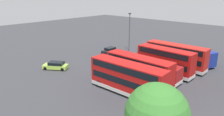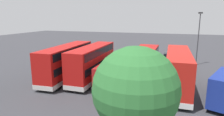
{
  "view_description": "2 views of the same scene",
  "coord_description": "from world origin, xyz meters",
  "px_view_note": "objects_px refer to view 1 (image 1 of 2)",
  "views": [
    {
      "loc": [
        28.11,
        26.95,
        13.75
      ],
      "look_at": [
        0.5,
        1.31,
        1.84
      ],
      "focal_mm": 33.2,
      "sensor_mm": 36.0,
      "label": 1
    },
    {
      "loc": [
        -6.75,
        33.18,
        8.43
      ],
      "look_at": [
        2.5,
        4.29,
        1.96
      ],
      "focal_mm": 31.05,
      "sensor_mm": 36.0,
      "label": 2
    }
  ],
  "objects_px": {
    "lamp_post_tall": "(129,30)",
    "bus_double_decker_second": "(165,60)",
    "bus_double_decker_fifth": "(127,77)",
    "box_truck_blue": "(197,56)",
    "bus_single_deck_third": "(151,69)",
    "car_hatchback_silver": "(56,66)",
    "bus_double_decker_fourth": "(138,70)",
    "car_small_green": "(110,50)",
    "bus_double_decker_near_end": "(176,55)"
  },
  "relations": [
    {
      "from": "bus_double_decker_second",
      "to": "bus_single_deck_third",
      "type": "distance_m",
      "value": 3.76
    },
    {
      "from": "bus_double_decker_fifth",
      "to": "car_hatchback_silver",
      "type": "bearing_deg",
      "value": -84.93
    },
    {
      "from": "bus_double_decker_near_end",
      "to": "bus_double_decker_fifth",
      "type": "distance_m",
      "value": 14.51
    },
    {
      "from": "bus_single_deck_third",
      "to": "car_hatchback_silver",
      "type": "relative_size",
      "value": 2.13
    },
    {
      "from": "bus_double_decker_fifth",
      "to": "car_hatchback_silver",
      "type": "height_order",
      "value": "bus_double_decker_fifth"
    },
    {
      "from": "bus_single_deck_third",
      "to": "bus_double_decker_fourth",
      "type": "distance_m",
      "value": 3.47
    },
    {
      "from": "bus_double_decker_fifth",
      "to": "car_hatchback_silver",
      "type": "distance_m",
      "value": 16.14
    },
    {
      "from": "bus_double_decker_near_end",
      "to": "bus_double_decker_fourth",
      "type": "xyz_separation_m",
      "value": [
        10.96,
        -0.67,
        -0.0
      ]
    },
    {
      "from": "bus_double_decker_second",
      "to": "car_hatchback_silver",
      "type": "height_order",
      "value": "bus_double_decker_second"
    },
    {
      "from": "bus_double_decker_second",
      "to": "car_hatchback_silver",
      "type": "relative_size",
      "value": 2.14
    },
    {
      "from": "car_hatchback_silver",
      "to": "bus_double_decker_second",
      "type": "bearing_deg",
      "value": 126.8
    },
    {
      "from": "bus_double_decker_near_end",
      "to": "lamp_post_tall",
      "type": "bearing_deg",
      "value": -103.8
    },
    {
      "from": "bus_double_decker_fourth",
      "to": "car_small_green",
      "type": "xyz_separation_m",
      "value": [
        -9.66,
        -15.26,
        -1.75
      ]
    },
    {
      "from": "bus_single_deck_third",
      "to": "box_truck_blue",
      "type": "distance_m",
      "value": 12.79
    },
    {
      "from": "bus_double_decker_second",
      "to": "box_truck_blue",
      "type": "height_order",
      "value": "bus_double_decker_second"
    },
    {
      "from": "bus_double_decker_near_end",
      "to": "car_small_green",
      "type": "relative_size",
      "value": 2.9
    },
    {
      "from": "car_hatchback_silver",
      "to": "lamp_post_tall",
      "type": "height_order",
      "value": "lamp_post_tall"
    },
    {
      "from": "bus_double_decker_near_end",
      "to": "car_hatchback_silver",
      "type": "relative_size",
      "value": 2.4
    },
    {
      "from": "bus_double_decker_fifth",
      "to": "bus_double_decker_fourth",
      "type": "bearing_deg",
      "value": -170.1
    },
    {
      "from": "bus_double_decker_fifth",
      "to": "box_truck_blue",
      "type": "xyz_separation_m",
      "value": [
        -19.38,
        2.34,
        -0.74
      ]
    },
    {
      "from": "bus_double_decker_near_end",
      "to": "car_hatchback_silver",
      "type": "xyz_separation_m",
      "value": [
        15.93,
        -16.03,
        -1.75
      ]
    },
    {
      "from": "car_hatchback_silver",
      "to": "bus_double_decker_fifth",
      "type": "bearing_deg",
      "value": 95.07
    },
    {
      "from": "bus_double_decker_near_end",
      "to": "bus_double_decker_second",
      "type": "height_order",
      "value": "same"
    },
    {
      "from": "bus_double_decker_fifth",
      "to": "box_truck_blue",
      "type": "distance_m",
      "value": 19.53
    },
    {
      "from": "bus_double_decker_fifth",
      "to": "lamp_post_tall",
      "type": "xyz_separation_m",
      "value": [
        -17.91,
        -13.79,
        2.85
      ]
    },
    {
      "from": "box_truck_blue",
      "to": "car_hatchback_silver",
      "type": "bearing_deg",
      "value": -41.38
    },
    {
      "from": "bus_double_decker_fourth",
      "to": "box_truck_blue",
      "type": "bearing_deg",
      "value": 169.41
    },
    {
      "from": "box_truck_blue",
      "to": "car_small_green",
      "type": "bearing_deg",
      "value": -71.31
    },
    {
      "from": "bus_single_deck_third",
      "to": "car_hatchback_silver",
      "type": "xyz_separation_m",
      "value": [
        8.33,
        -15.48,
        -0.92
      ]
    },
    {
      "from": "car_small_green",
      "to": "bus_double_decker_second",
      "type": "bearing_deg",
      "value": 80.46
    },
    {
      "from": "car_hatchback_silver",
      "to": "car_small_green",
      "type": "relative_size",
      "value": 1.21
    },
    {
      "from": "box_truck_blue",
      "to": "bus_double_decker_fifth",
      "type": "bearing_deg",
      "value": -6.89
    },
    {
      "from": "lamp_post_tall",
      "to": "bus_double_decker_second",
      "type": "bearing_deg",
      "value": 61.91
    },
    {
      "from": "bus_double_decker_second",
      "to": "lamp_post_tall",
      "type": "height_order",
      "value": "lamp_post_tall"
    },
    {
      "from": "bus_double_decker_fourth",
      "to": "bus_double_decker_fifth",
      "type": "bearing_deg",
      "value": 9.9
    },
    {
      "from": "lamp_post_tall",
      "to": "car_hatchback_silver",
      "type": "bearing_deg",
      "value": -6.48
    },
    {
      "from": "car_hatchback_silver",
      "to": "bus_double_decker_near_end",
      "type": "bearing_deg",
      "value": 134.81
    },
    {
      "from": "car_small_green",
      "to": "bus_double_decker_fourth",
      "type": "bearing_deg",
      "value": 57.65
    },
    {
      "from": "bus_double_decker_fourth",
      "to": "lamp_post_tall",
      "type": "relative_size",
      "value": 1.21
    },
    {
      "from": "car_small_green",
      "to": "box_truck_blue",
      "type": "bearing_deg",
      "value": 108.69
    },
    {
      "from": "bus_double_decker_fifth",
      "to": "bus_single_deck_third",
      "type": "bearing_deg",
      "value": -175.82
    },
    {
      "from": "box_truck_blue",
      "to": "car_hatchback_silver",
      "type": "xyz_separation_m",
      "value": [
        20.8,
        -18.32,
        -1.0
      ]
    },
    {
      "from": "bus_double_decker_near_end",
      "to": "bus_double_decker_second",
      "type": "distance_m",
      "value": 3.97
    },
    {
      "from": "bus_double_decker_second",
      "to": "bus_double_decker_near_end",
      "type": "bearing_deg",
      "value": 179.42
    },
    {
      "from": "bus_double_decker_fifth",
      "to": "bus_double_decker_second",
      "type": "bearing_deg",
      "value": 179.94
    },
    {
      "from": "bus_double_decker_fourth",
      "to": "car_small_green",
      "type": "height_order",
      "value": "bus_double_decker_fourth"
    },
    {
      "from": "bus_double_decker_second",
      "to": "bus_double_decker_fifth",
      "type": "height_order",
      "value": "same"
    },
    {
      "from": "bus_double_decker_second",
      "to": "car_small_green",
      "type": "distance_m",
      "value": 16.21
    },
    {
      "from": "bus_single_deck_third",
      "to": "bus_double_decker_fifth",
      "type": "height_order",
      "value": "bus_double_decker_fifth"
    },
    {
      "from": "box_truck_blue",
      "to": "bus_double_decker_second",
      "type": "bearing_deg",
      "value": -14.78
    }
  ]
}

